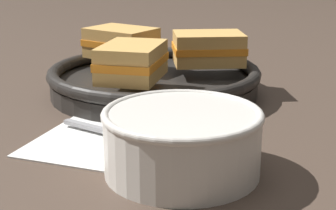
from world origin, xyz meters
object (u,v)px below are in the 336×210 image
Objects in this scene: soup_bowl at (182,137)px; sandwich_far_left at (208,48)px; spoon at (146,141)px; sandwich_near_left at (121,43)px; sandwich_near_right at (132,62)px; skillet at (154,79)px.

sandwich_far_left reaches higher than soup_bowl.
soup_bowl is 0.90× the size of spoon.
sandwich_near_left is 0.91× the size of sandwich_near_right.
sandwich_near_left reaches higher than spoon.
sandwich_near_left is (-0.08, 0.03, 0.04)m from skillet.
sandwich_near_left is (-0.24, 0.25, 0.03)m from soup_bowl.
sandwich_far_left reaches higher than skillet.
sandwich_near_right is at bearing 136.61° from soup_bowl.
spoon is 1.56× the size of sandwich_near_left.
skillet is 0.09m from sandwich_near_right.
skillet is 0.09m from sandwich_near_left.
sandwich_near_left is at bearing 161.36° from skillet.
sandwich_far_left is at bearing 110.80° from soup_bowl.
sandwich_near_left and sandwich_far_left have the same top height.
sandwich_far_left is (0.14, 0.03, 0.00)m from sandwich_near_left.
sandwich_far_left reaches higher than spoon.
soup_bowl is at bearing -43.39° from sandwich_near_right.
sandwich_near_right is 0.94× the size of sandwich_far_left.
spoon is at bearing -50.64° from sandwich_near_right.
skillet is (-0.10, 0.19, 0.01)m from spoon.
spoon is at bearing -80.17° from sandwich_far_left.
skillet is 3.17× the size of sandwich_far_left.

